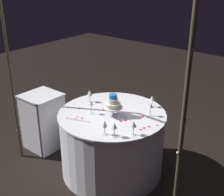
{
  "coord_description": "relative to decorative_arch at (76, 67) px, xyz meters",
  "views": [
    {
      "loc": [
        -2.01,
        2.47,
        2.39
      ],
      "look_at": [
        0.0,
        0.0,
        0.99
      ],
      "focal_mm": 48.78,
      "sensor_mm": 36.0,
      "label": 1
    }
  ],
  "objects": [
    {
      "name": "ground_plane",
      "position": [
        -0.0,
        -0.54,
        -1.5
      ],
      "size": [
        12.0,
        12.0,
        0.0
      ],
      "primitive_type": "plane",
      "color": "black"
    },
    {
      "name": "decorative_arch",
      "position": [
        0.0,
        0.0,
        0.0
      ],
      "size": [
        2.33,
        0.06,
        2.26
      ],
      "color": "#473D2D",
      "rests_on": "ground"
    },
    {
      "name": "main_table",
      "position": [
        -0.0,
        -0.54,
        -1.1
      ],
      "size": [
        1.27,
        1.27,
        0.8
      ],
      "color": "white",
      "rests_on": "ground"
    },
    {
      "name": "side_table",
      "position": [
        1.09,
        -0.37,
        -1.1
      ],
      "size": [
        0.47,
        0.47,
        0.8
      ],
      "color": "white",
      "rests_on": "ground"
    },
    {
      "name": "tiered_cake",
      "position": [
        -0.05,
        -0.51,
        -0.55
      ],
      "size": [
        0.22,
        0.22,
        0.27
      ],
      "color": "silver",
      "rests_on": "main_table"
    },
    {
      "name": "wine_glass_0",
      "position": [
        -0.38,
        -0.77,
        -0.58
      ],
      "size": [
        0.06,
        0.06,
        0.16
      ],
      "color": "silver",
      "rests_on": "main_table"
    },
    {
      "name": "wine_glass_1",
      "position": [
        -0.35,
        -0.15,
        -0.58
      ],
      "size": [
        0.06,
        0.06,
        0.16
      ],
      "color": "silver",
      "rests_on": "main_table"
    },
    {
      "name": "wine_glass_2",
      "position": [
        0.42,
        -0.62,
        -0.58
      ],
      "size": [
        0.07,
        0.07,
        0.16
      ],
      "color": "silver",
      "rests_on": "main_table"
    },
    {
      "name": "wine_glass_3",
      "position": [
        0.18,
        -0.39,
        -0.57
      ],
      "size": [
        0.06,
        0.06,
        0.17
      ],
      "color": "silver",
      "rests_on": "main_table"
    },
    {
      "name": "wine_glass_4",
      "position": [
        -0.48,
        -0.3,
        -0.58
      ],
      "size": [
        0.06,
        0.06,
        0.15
      ],
      "color": "silver",
      "rests_on": "main_table"
    },
    {
      "name": "wine_glass_5",
      "position": [
        -0.27,
        -0.99,
        -0.59
      ],
      "size": [
        0.06,
        0.06,
        0.15
      ],
      "color": "silver",
      "rests_on": "main_table"
    },
    {
      "name": "wine_glass_6",
      "position": [
        -0.25,
        -0.12,
        -0.58
      ],
      "size": [
        0.06,
        0.06,
        0.16
      ],
      "color": "silver",
      "rests_on": "main_table"
    },
    {
      "name": "cake_knife",
      "position": [
        0.21,
        -0.16,
        -0.69
      ],
      "size": [
        0.28,
        0.13,
        0.01
      ],
      "color": "silver",
      "rests_on": "main_table"
    },
    {
      "name": "rose_petal_0",
      "position": [
        0.23,
        -0.17,
        -0.7
      ],
      "size": [
        0.03,
        0.04,
        0.0
      ],
      "primitive_type": "ellipsoid",
      "rotation": [
        0.0,
        0.0,
        4.77
      ],
      "color": "#C61951",
      "rests_on": "main_table"
    },
    {
      "name": "rose_petal_1",
      "position": [
        -0.19,
        -0.57,
        -0.7
      ],
      "size": [
        0.03,
        0.03,
        0.0
      ],
      "primitive_type": "ellipsoid",
      "rotation": [
        0.0,
        0.0,
        5.77
      ],
      "color": "#C61951",
      "rests_on": "main_table"
    },
    {
      "name": "rose_petal_2",
      "position": [
        -0.51,
        -0.54,
        -0.7
      ],
      "size": [
        0.05,
        0.04,
        0.0
      ],
      "primitive_type": "ellipsoid",
      "rotation": [
        0.0,
        0.0,
        2.45
      ],
      "color": "#C61951",
      "rests_on": "main_table"
    },
    {
      "name": "rose_petal_3",
      "position": [
        -0.49,
        -0.49,
        -0.7
      ],
      "size": [
        0.04,
        0.05,
        0.0
      ],
      "primitive_type": "ellipsoid",
      "rotation": [
        0.0,
        0.0,
        1.04
      ],
      "color": "#C61951",
      "rests_on": "main_table"
    },
    {
      "name": "rose_petal_4",
      "position": [
        -0.23,
        -0.5,
        -0.7
      ],
      "size": [
        0.04,
        0.04,
        0.0
      ],
      "primitive_type": "ellipsoid",
      "rotation": [
        0.0,
        0.0,
        5.25
      ],
      "color": "#C61951",
      "rests_on": "main_table"
    },
    {
      "name": "rose_petal_5",
      "position": [
        -0.48,
        -0.44,
        -0.7
      ],
      "size": [
        0.04,
        0.04,
        0.0
      ],
      "primitive_type": "ellipsoid",
      "rotation": [
        0.0,
        0.0,
        0.82
      ],
      "color": "#C61951",
      "rests_on": "main_table"
    },
    {
      "name": "rose_petal_6",
      "position": [
        -0.33,
        -0.69,
        -0.7
      ],
      "size": [
        0.03,
        0.04,
        0.0
      ],
      "primitive_type": "ellipsoid",
      "rotation": [
        0.0,
        0.0,
        4.88
      ],
      "color": "#C61951",
      "rests_on": "main_table"
    },
    {
      "name": "rose_petal_7",
      "position": [
        0.25,
        -0.22,
        -0.7
      ],
      "size": [
        0.03,
        0.03,
        0.0
      ],
      "primitive_type": "ellipsoid",
      "rotation": [
        0.0,
        0.0,
        2.82
      ],
      "color": "#C61951",
      "rests_on": "main_table"
    },
    {
      "name": "rose_petal_8",
      "position": [
        0.38,
        -0.39,
        -0.7
      ],
      "size": [
        0.02,
        0.03,
        0.0
      ],
      "primitive_type": "ellipsoid",
      "rotation": [
        0.0,
        0.0,
        1.6
      ],
      "color": "#C61951",
      "rests_on": "main_table"
    },
    {
      "name": "rose_petal_9",
      "position": [
        0.18,
        -0.23,
        -0.7
      ],
      "size": [
        0.04,
        0.04,
        0.0
      ],
      "primitive_type": "ellipsoid",
      "rotation": [
        0.0,
        0.0,
        4.04
      ],
      "color": "#C61951",
      "rests_on": "main_table"
    },
    {
      "name": "rose_petal_10",
      "position": [
        -0.2,
        -0.45,
        -0.7
      ],
      "size": [
        0.04,
        0.04,
        0.0
      ],
      "primitive_type": "ellipsoid",
      "rotation": [
        0.0,
        0.0,
        5.6
      ],
      "color": "#C61951",
      "rests_on": "main_table"
    },
    {
      "name": "rose_petal_11",
      "position": [
        -0.57,
        -0.62,
        -0.7
      ],
      "size": [
        0.03,
        0.03,
        0.0
      ],
      "primitive_type": "ellipsoid",
      "rotation": [
        0.0,
        0.0,
        4.11
      ],
      "color": "#C61951",
      "rests_on": "main_table"
    },
    {
      "name": "rose_petal_12",
      "position": [
        0.15,
        -0.57,
        -0.7
      ],
      "size": [
        0.03,
        0.03,
        0.0
      ],
      "primitive_type": "ellipsoid",
      "rotation": [
        0.0,
        0.0,
        5.6
      ],
      "color": "#C61951",
      "rests_on": "main_table"
    }
  ]
}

